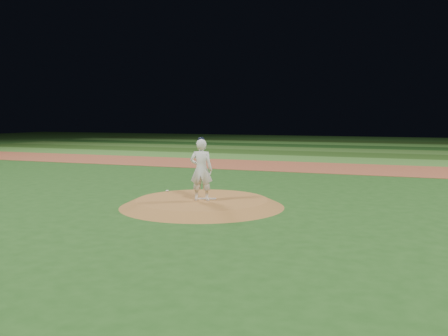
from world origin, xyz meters
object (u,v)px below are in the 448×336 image
object	(u,v)px
pitching_rubber	(207,199)
rosin_bag	(167,191)
pitchers_mound	(202,203)
pitcher_on_mound	(201,170)

from	to	relation	value
pitching_rubber	rosin_bag	world-z (taller)	rosin_bag
pitchers_mound	pitcher_on_mound	world-z (taller)	pitcher_on_mound
pitching_rubber	pitcher_on_mound	distance (m)	1.07
pitchers_mound	pitcher_on_mound	bearing A→B (deg)	-69.44
rosin_bag	pitcher_on_mound	bearing A→B (deg)	-33.34
pitchers_mound	pitching_rubber	world-z (taller)	pitching_rubber
pitcher_on_mound	pitching_rubber	bearing A→B (deg)	79.92
pitching_rubber	pitcher_on_mound	bearing A→B (deg)	-119.26
pitchers_mound	pitching_rubber	distance (m)	0.23
pitchers_mound	pitching_rubber	xyz separation A→B (m)	(0.17, 0.05, 0.14)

